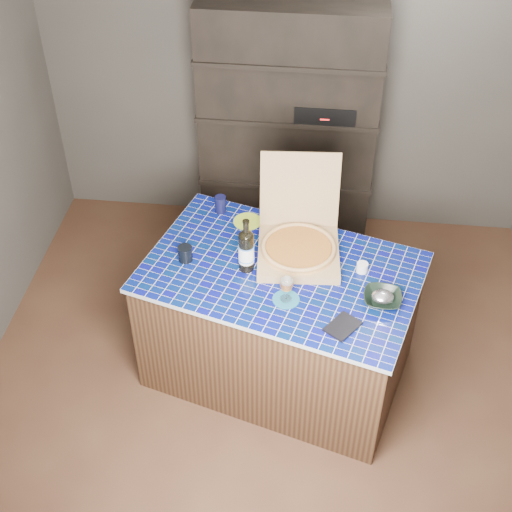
# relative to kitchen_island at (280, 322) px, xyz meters

# --- Properties ---
(room) EXTENTS (3.50, 3.50, 3.50)m
(room) POSITION_rel_kitchen_island_xyz_m (-0.08, -0.15, 0.84)
(room) COLOR #513722
(room) RESTS_ON ground
(shelving_unit) EXTENTS (1.20, 0.41, 1.80)m
(shelving_unit) POSITION_rel_kitchen_island_xyz_m (-0.07, 1.38, 0.49)
(shelving_unit) COLOR black
(shelving_unit) RESTS_ON floor
(kitchen_island) EXTENTS (1.70, 1.33, 0.82)m
(kitchen_island) POSITION_rel_kitchen_island_xyz_m (0.00, 0.00, 0.00)
(kitchen_island) COLOR #4B321D
(kitchen_island) RESTS_ON floor
(pizza_box) EXTENTS (0.49, 0.58, 0.49)m
(pizza_box) POSITION_rel_kitchen_island_xyz_m (0.08, 0.16, 0.48)
(pizza_box) COLOR tan
(pizza_box) RESTS_ON kitchen_island
(mead_bottle) EXTENTS (0.09, 0.09, 0.34)m
(mead_bottle) POSITION_rel_kitchen_island_xyz_m (-0.19, -0.00, 0.54)
(mead_bottle) COLOR black
(mead_bottle) RESTS_ON kitchen_island
(teal_trivet) EXTENTS (0.14, 0.14, 0.01)m
(teal_trivet) POSITION_rel_kitchen_island_xyz_m (0.04, -0.23, 0.41)
(teal_trivet) COLOR #175E79
(teal_trivet) RESTS_ON kitchen_island
(wine_glass) EXTENTS (0.07, 0.07, 0.16)m
(wine_glass) POSITION_rel_kitchen_island_xyz_m (0.04, -0.23, 0.52)
(wine_glass) COLOR white
(wine_glass) RESTS_ON teal_trivet
(tumbler) EXTENTS (0.08, 0.08, 0.09)m
(tumbler) POSITION_rel_kitchen_island_xyz_m (-0.54, 0.03, 0.46)
(tumbler) COLOR black
(tumbler) RESTS_ON kitchen_island
(dvd_case) EXTENTS (0.20, 0.22, 0.01)m
(dvd_case) POSITION_rel_kitchen_island_xyz_m (0.35, -0.40, 0.42)
(dvd_case) COLOR black
(dvd_case) RESTS_ON kitchen_island
(bowl) EXTENTS (0.21, 0.21, 0.05)m
(bowl) POSITION_rel_kitchen_island_xyz_m (0.55, -0.19, 0.43)
(bowl) COLOR black
(bowl) RESTS_ON kitchen_island
(foil_contents) EXTENTS (0.12, 0.10, 0.06)m
(foil_contents) POSITION_rel_kitchen_island_xyz_m (0.55, -0.19, 0.45)
(foil_contents) COLOR silver
(foil_contents) RESTS_ON bowl
(white_jar) EXTENTS (0.06, 0.06, 0.05)m
(white_jar) POSITION_rel_kitchen_island_xyz_m (0.44, 0.05, 0.44)
(white_jar) COLOR white
(white_jar) RESTS_ON kitchen_island
(navy_cup) EXTENTS (0.07, 0.07, 0.11)m
(navy_cup) POSITION_rel_kitchen_island_xyz_m (-0.41, 0.50, 0.46)
(navy_cup) COLOR black
(navy_cup) RESTS_ON kitchen_island
(green_trivet) EXTENTS (0.17, 0.17, 0.01)m
(green_trivet) POSITION_rel_kitchen_island_xyz_m (-0.24, 0.41, 0.41)
(green_trivet) COLOR #A6CA2B
(green_trivet) RESTS_ON kitchen_island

